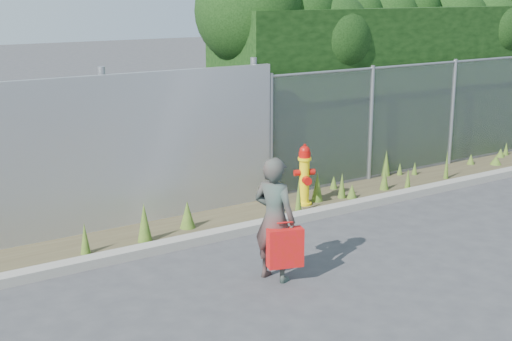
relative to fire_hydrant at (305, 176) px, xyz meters
The scene contains 9 objects.
ground 2.73m from the fire_hydrant, 118.01° to the right, with size 80.00×80.00×0.00m, color #38373A.
curb 1.45m from the fire_hydrant, 155.58° to the right, with size 16.00×0.22×0.12m, color gray.
weed_strip 1.61m from the fire_hydrant, behind, with size 16.00×1.27×0.54m.
chainlink_fence 3.10m from the fire_hydrant, 11.85° to the left, with size 6.50×0.07×2.05m.
hedge 3.81m from the fire_hydrant, 28.49° to the left, with size 7.76×1.97×3.89m.
fire_hydrant is the anchor object (origin of this frame).
woman 3.00m from the fire_hydrant, 134.18° to the right, with size 0.54×0.35×1.47m, color #0F5F51.
red_tote_bag 3.10m from the fire_hydrant, 131.53° to the right, with size 0.41×0.15×0.54m.
black_shoulder_bag 2.82m from the fire_hydrant, 136.38° to the right, with size 0.22×0.09×0.17m.
Camera 1 is at (-5.35, -6.19, 3.31)m, focal length 50.00 mm.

